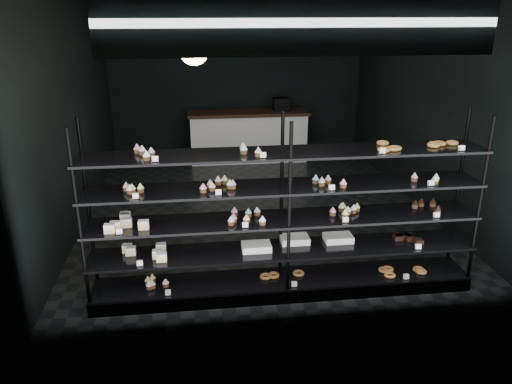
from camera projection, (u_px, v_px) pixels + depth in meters
room at (256, 103)px, 7.11m from camera, size 5.01×6.01×3.20m
display_shelf at (282, 239)px, 5.16m from camera, size 4.00×0.50×1.91m
signage at (302, 24)px, 3.98m from camera, size 3.30×0.05×0.50m
pendant_lamp at (194, 50)px, 5.29m from camera, size 0.32×0.32×0.89m
service_counter at (249, 135)px, 9.83m from camera, size 2.34×0.65×1.23m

